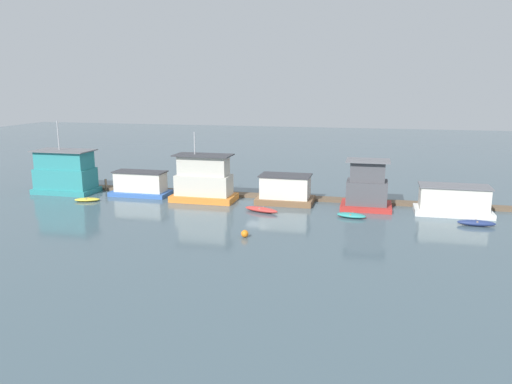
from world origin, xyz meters
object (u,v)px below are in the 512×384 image
houseboat_brown (285,190)px  buoy_orange (245,234)px  mooring_post_centre (279,192)px  houseboat_red (367,188)px  houseboat_white (453,201)px  houseboat_blue (141,184)px  dinghy_red (261,210)px  dinghy_teal (351,215)px  houseboat_orange (204,181)px  dinghy_navy (476,223)px  mooring_post_far_left (106,185)px  houseboat_teal (65,173)px  dinghy_yellow (87,200)px

houseboat_brown → buoy_orange: bearing=-94.8°
houseboat_brown → mooring_post_centre: houseboat_brown is taller
houseboat_red → houseboat_white: size_ratio=0.70×
houseboat_blue → dinghy_red: 16.22m
houseboat_white → buoy_orange: 22.20m
houseboat_blue → buoy_orange: houseboat_blue is taller
dinghy_teal → houseboat_orange: bearing=167.8°
houseboat_blue → houseboat_brown: houseboat_brown is taller
houseboat_red → houseboat_orange: bearing=-178.3°
dinghy_navy → mooring_post_far_left: mooring_post_far_left is taller
houseboat_red → dinghy_teal: (-1.31, -4.09, -1.98)m
houseboat_brown → dinghy_teal: 8.79m
houseboat_teal → houseboat_brown: bearing=1.9°
houseboat_teal → dinghy_red: size_ratio=2.19×
dinghy_teal → mooring_post_centre: 10.12m
houseboat_brown → dinghy_teal: houseboat_brown is taller
dinghy_yellow → houseboat_brown: bearing=11.4°
mooring_post_far_left → mooring_post_centre: mooring_post_centre is taller
houseboat_teal → buoy_orange: (25.46, -12.36, -2.09)m
houseboat_orange → dinghy_red: houseboat_orange is taller
houseboat_orange → dinghy_navy: bearing=-7.9°
houseboat_red → buoy_orange: (-9.84, -12.77, -1.88)m
dinghy_navy → mooring_post_far_left: size_ratio=2.32×
houseboat_teal → dinghy_navy: size_ratio=2.55×
houseboat_teal → dinghy_teal: 34.25m
dinghy_navy → mooring_post_centre: bearing=163.0°
houseboat_orange → houseboat_red: houseboat_orange is taller
houseboat_teal → mooring_post_far_left: 4.87m
dinghy_teal → dinghy_navy: 11.37m
houseboat_blue → houseboat_orange: bearing=-6.5°
houseboat_orange → dinghy_red: size_ratio=1.95×
houseboat_red → buoy_orange: bearing=-127.6°
mooring_post_centre → dinghy_red: bearing=-97.7°
houseboat_white → dinghy_yellow: 39.07m
dinghy_navy → houseboat_white: bearing=110.8°
houseboat_teal → dinghy_navy: houseboat_teal is taller
dinghy_red → buoy_orange: size_ratio=6.12×
houseboat_orange → mooring_post_far_left: 13.68m
houseboat_brown → houseboat_white: size_ratio=0.83×
houseboat_teal → mooring_post_centre: houseboat_teal is taller
houseboat_red → buoy_orange: size_ratio=8.10×
houseboat_teal → dinghy_navy: bearing=-5.0°
houseboat_white → mooring_post_centre: bearing=173.8°
mooring_post_far_left → houseboat_teal: bearing=-153.5°
houseboat_brown → dinghy_yellow: (-21.66, -4.35, -1.26)m
dinghy_teal → mooring_post_centre: bearing=145.5°
houseboat_teal → dinghy_yellow: bearing=-35.2°
houseboat_blue → mooring_post_far_left: size_ratio=4.72×
houseboat_white → dinghy_red: (-18.90, -3.70, -1.12)m
houseboat_red → mooring_post_centre: 9.84m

